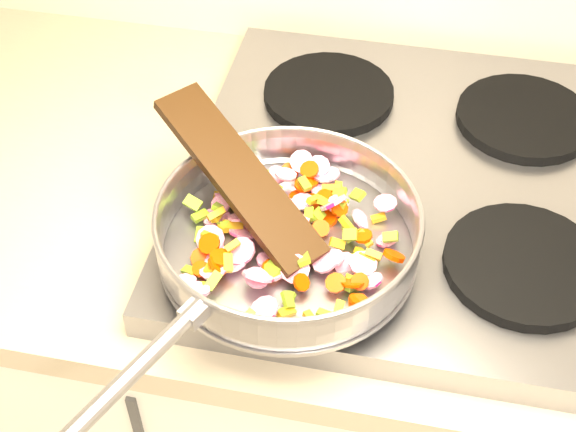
# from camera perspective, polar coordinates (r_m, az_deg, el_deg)

# --- Properties ---
(cooktop) EXTENTS (0.60, 0.60, 0.04)m
(cooktop) POSITION_cam_1_polar(r_m,az_deg,el_deg) (1.09, 8.91, 2.18)
(cooktop) COLOR #939399
(cooktop) RESTS_ON counter_top
(grate_fl) EXTENTS (0.19, 0.19, 0.02)m
(grate_fl) POSITION_cam_1_polar(r_m,az_deg,el_deg) (0.98, 0.18, -0.99)
(grate_fl) COLOR black
(grate_fl) RESTS_ON cooktop
(grate_fr) EXTENTS (0.19, 0.19, 0.02)m
(grate_fr) POSITION_cam_1_polar(r_m,az_deg,el_deg) (0.98, 16.46, -3.34)
(grate_fr) COLOR black
(grate_fr) RESTS_ON cooktop
(grate_bl) EXTENTS (0.19, 0.19, 0.02)m
(grate_bl) POSITION_cam_1_polar(r_m,az_deg,el_deg) (1.19, 2.91, 8.69)
(grate_bl) COLOR black
(grate_bl) RESTS_ON cooktop
(grate_br) EXTENTS (0.19, 0.19, 0.02)m
(grate_br) POSITION_cam_1_polar(r_m,az_deg,el_deg) (1.19, 16.44, 6.71)
(grate_br) COLOR black
(grate_br) RESTS_ON cooktop
(saute_pan) EXTENTS (0.35, 0.49, 0.06)m
(saute_pan) POSITION_cam_1_polar(r_m,az_deg,el_deg) (0.92, -0.07, -1.05)
(saute_pan) COLOR #9E9EA5
(saute_pan) RESTS_ON grate_fl
(vegetable_heap) EXTENTS (0.27, 0.27, 0.05)m
(vegetable_heap) POSITION_cam_1_polar(r_m,az_deg,el_deg) (0.94, -0.21, -1.31)
(vegetable_heap) COLOR olive
(vegetable_heap) RESTS_ON saute_pan
(wooden_spatula) EXTENTS (0.24, 0.21, 0.10)m
(wooden_spatula) POSITION_cam_1_polar(r_m,az_deg,el_deg) (0.94, -3.50, 2.87)
(wooden_spatula) COLOR black
(wooden_spatula) RESTS_ON saute_pan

